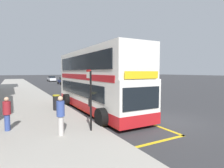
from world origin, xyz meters
TOP-DOWN VIEW (x-y plane):
  - ground_plane at (0.00, 32.00)m, footprint 260.00×260.00m
  - pavement_near at (-7.00, 32.00)m, footprint 6.00×76.00m
  - double_decker_bus at (-2.46, 4.60)m, footprint 3.20×10.89m
  - bus_bay_markings at (-2.56, 4.82)m, footprint 2.88×14.27m
  - bus_stop_sign at (-4.70, 0.14)m, footprint 0.09×0.51m
  - parked_car_white_kerbside at (2.53, 48.22)m, footprint 2.09×4.20m
  - parked_car_navy_ahead at (2.57, 34.32)m, footprint 2.09×4.20m
  - pedestrian_waiting_near_sign at (-6.08, 0.11)m, footprint 0.34×0.34m
  - pedestrian_further_back at (-8.11, 1.92)m, footprint 0.34×0.34m
  - litter_bin at (-5.12, 5.50)m, footprint 0.50×0.50m

SIDE VIEW (x-z plane):
  - ground_plane at x=0.00m, z-range 0.00..0.00m
  - bus_bay_markings at x=-2.56m, z-range 0.00..0.01m
  - pavement_near at x=-7.00m, z-range 0.00..0.14m
  - litter_bin at x=-5.12m, z-range 0.14..1.24m
  - parked_car_white_kerbside at x=2.53m, z-range -0.01..1.61m
  - parked_car_navy_ahead at x=2.57m, z-range -0.01..1.61m
  - pedestrian_further_back at x=-8.11m, z-range 0.20..1.78m
  - pedestrian_waiting_near_sign at x=-6.08m, z-range 0.21..1.92m
  - bus_stop_sign at x=-4.70m, z-range 0.37..3.21m
  - double_decker_bus at x=-2.46m, z-range -0.14..4.26m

